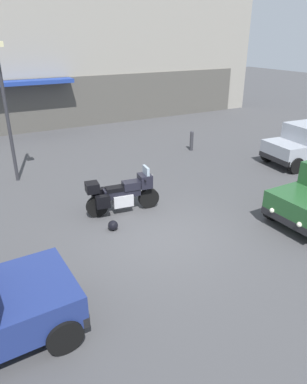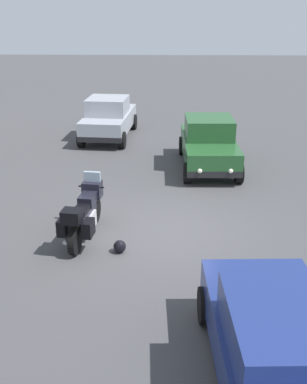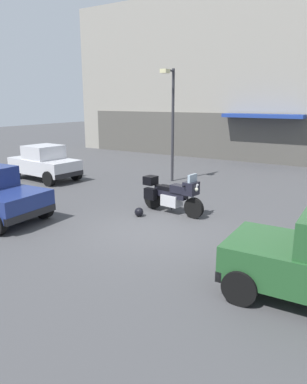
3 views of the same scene
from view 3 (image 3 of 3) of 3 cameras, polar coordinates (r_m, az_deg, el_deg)
name	(u,v)px [view 3 (image 3 of 3)]	position (r m, az deg, el deg)	size (l,w,h in m)	color
ground_plane	(152,230)	(10.17, -0.27, -6.03)	(80.00, 80.00, 0.00)	#424244
building_facade_rear	(286,76)	(22.77, 20.01, 16.72)	(28.60, 3.40, 9.82)	gray
motorcycle	(171,194)	(11.58, 2.84, -0.32)	(2.26, 0.87, 1.36)	black
helmet	(139,212)	(11.34, -2.29, -3.15)	(0.28, 0.28, 0.28)	black
car_compact_side	(44,163)	(17.27, -16.75, 4.40)	(3.57, 1.96, 1.56)	silver
streetlamp_curbside	(171,115)	(15.92, 2.80, 12.02)	(0.28, 0.94, 4.82)	#2D2D33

